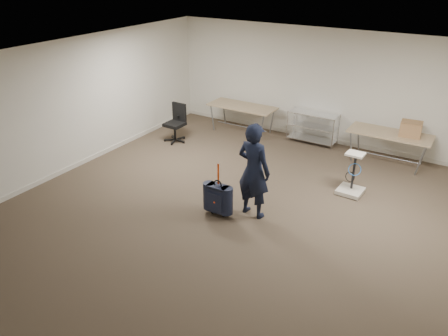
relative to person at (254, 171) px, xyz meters
The scene contains 10 objects.
ground 1.02m from the person, 131.58° to the right, with size 9.00×9.00×0.00m, color #413327.
room_shell 1.35m from the person, 108.68° to the left, with size 8.00×9.00×9.00m.
folding_table_left 4.22m from the person, 122.09° to the left, with size 1.80×0.75×0.73m.
folding_table_right 3.90m from the person, 66.36° to the left, with size 1.80×0.75×0.73m.
wire_shelf 3.86m from the person, 95.06° to the left, with size 1.22×0.47×0.80m.
person is the anchor object (origin of this frame).
suitcase 0.83m from the person, 144.10° to the right, with size 0.38×0.23×1.04m.
office_chair 4.02m from the person, 147.71° to the left, with size 0.58×0.58×0.96m.
equipment_cart 2.25m from the person, 52.59° to the left, with size 0.50×0.50×0.88m.
cardboard_box 4.11m from the person, 61.47° to the left, with size 0.44×0.33×0.33m, color #A0784A.
Camera 1 is at (3.49, -5.76, 4.28)m, focal length 35.00 mm.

